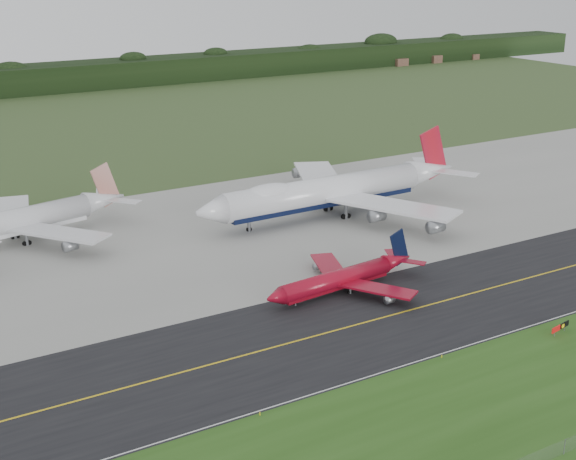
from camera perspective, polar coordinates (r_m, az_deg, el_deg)
The scene contains 13 objects.
ground at distance 144.33m, azimuth 6.14°, elevation -5.54°, with size 600.00×600.00×0.00m, color #314A22.
grass_verge at distance 121.43m, azimuth 16.21°, elevation -11.24°, with size 400.00×30.00×0.01m, color #264C16.
taxiway at distance 141.46m, azimuth 7.11°, elevation -6.11°, with size 400.00×32.00×0.02m, color black.
apron at distance 184.61m, azimuth -3.33°, elevation 0.07°, with size 400.00×78.00×0.01m, color gray.
taxiway_centreline at distance 141.45m, azimuth 7.11°, elevation -6.10°, with size 400.00×0.40×0.00m, color gold.
taxiway_edge_line at distance 130.90m, azimuth 11.28°, elevation -8.49°, with size 400.00×0.25×0.00m, color silver.
horizon_treeline at distance 390.30m, azimuth -18.92°, elevation 9.92°, with size 700.00×25.00×12.00m.
jet_ba_747 at distance 192.31m, azimuth 3.15°, elevation 2.82°, with size 73.95×61.39×18.63m.
jet_red_737 at distance 150.12m, azimuth 3.97°, elevation -3.41°, with size 34.62×28.08×9.34m.
jet_star_tail at distance 184.06m, azimuth -18.65°, elevation 0.57°, with size 53.36×43.95×14.15m.
taxiway_sign at distance 141.27m, azimuth 18.80°, elevation -6.55°, with size 4.92×1.11×1.66m.
edge_marker_left at distance 112.27m, azimuth -2.01°, elevation -12.93°, with size 0.16×0.16×0.50m, color yellow.
edge_marker_center at distance 128.87m, azimuth 10.88°, elevation -8.82°, with size 0.16×0.16×0.50m, color yellow.
Camera 1 is at (-80.02, -104.42, 59.36)m, focal length 50.00 mm.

